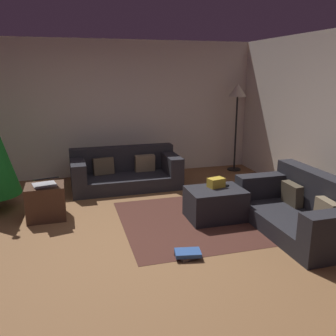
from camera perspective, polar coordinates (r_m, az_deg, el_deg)
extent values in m
plane|color=brown|center=(4.49, -6.21, -11.63)|extent=(6.40, 6.40, 0.00)
cube|color=silver|center=(7.17, -10.85, 9.09)|extent=(6.40, 0.12, 2.60)
cube|color=#26262B|center=(6.47, -6.65, -2.05)|extent=(1.90, 0.93, 0.24)
cube|color=#26262B|center=(6.70, -7.23, 1.54)|extent=(1.89, 0.26, 0.44)
cube|color=#26262B|center=(6.58, 0.36, 0.85)|extent=(0.25, 0.91, 0.32)
cube|color=#26262B|center=(6.32, -14.10, -0.22)|extent=(0.25, 0.91, 0.32)
cube|color=#8C7A5B|center=(6.60, -3.69, 0.76)|extent=(0.36, 0.15, 0.31)
cube|color=brown|center=(6.48, -10.21, 0.29)|extent=(0.38, 0.21, 0.31)
cube|color=#26262B|center=(5.00, 19.67, -8.18)|extent=(0.94, 1.75, 0.23)
cube|color=#26262B|center=(5.08, 23.24, -3.74)|extent=(0.24, 1.75, 0.51)
cube|color=#26262B|center=(5.49, 15.42, -2.65)|extent=(0.94, 0.24, 0.33)
cube|color=#8C7A5B|center=(4.74, 23.85, -6.46)|extent=(0.16, 0.37, 0.30)
cube|color=brown|center=(5.26, 19.06, -3.92)|extent=(0.15, 0.36, 0.31)
cube|color=#26262B|center=(5.10, 7.48, -5.65)|extent=(0.78, 0.57, 0.43)
cube|color=gold|center=(5.10, 7.64, -2.31)|extent=(0.25, 0.20, 0.13)
cube|color=black|center=(5.21, 8.78, -2.63)|extent=(0.13, 0.16, 0.02)
cube|color=#4C3323|center=(5.34, -18.78, -5.11)|extent=(0.52, 0.44, 0.49)
cube|color=silver|center=(5.26, -19.02, -2.50)|extent=(0.35, 0.30, 0.02)
cube|color=black|center=(5.08, -18.83, -1.59)|extent=(0.35, 0.30, 0.07)
cube|color=#4C423D|center=(4.15, 3.05, -13.66)|extent=(0.27, 0.25, 0.04)
cube|color=#2D5193|center=(4.11, 3.16, -13.29)|extent=(0.32, 0.24, 0.04)
cylinder|color=black|center=(7.73, 10.41, -0.20)|extent=(0.28, 0.28, 0.02)
cylinder|color=black|center=(7.57, 10.68, 5.31)|extent=(0.04, 0.04, 1.53)
cone|color=beige|center=(7.48, 11.01, 12.01)|extent=(0.36, 0.36, 0.24)
cube|color=#49281F|center=(5.18, 7.40, -7.87)|extent=(2.60, 2.00, 0.01)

